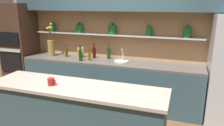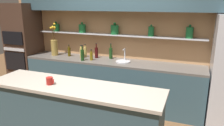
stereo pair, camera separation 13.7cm
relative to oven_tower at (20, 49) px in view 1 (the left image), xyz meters
name	(u,v)px [view 1 (the left image)]	position (x,y,z in m)	size (l,w,h in m)	color
back_wall_unit	(120,28)	(2.28, 0.29, 0.54)	(5.20, 0.44, 2.60)	tan
back_counter_unit	(109,82)	(2.14, 0.00, -0.55)	(3.61, 0.62, 0.92)	#334C56
island_counter	(77,122)	(2.28, -1.66, -0.50)	(2.31, 0.61, 1.02)	#334C56
oven_tower	(20,49)	(0.00, 0.00, 0.00)	(0.64, 0.64, 2.03)	#3D281E
flower_vase	(51,46)	(0.82, 0.02, 0.11)	(0.15, 0.19, 0.70)	olive
sink_fixture	(121,61)	(2.40, 0.01, -0.07)	(0.28, 0.28, 0.25)	#B7B7BC
bottle_oil_0	(89,56)	(1.77, -0.10, -0.01)	(0.06, 0.06, 0.22)	brown
bottle_oil_1	(66,52)	(1.17, 0.05, 0.01)	(0.06, 0.06, 0.25)	#47380A
bottle_spirit_2	(79,53)	(1.49, -0.01, 0.02)	(0.06, 0.06, 0.28)	tan
bottle_wine_3	(109,53)	(2.08, 0.17, 0.03)	(0.07, 0.07, 0.32)	#193814
bottle_wine_4	(80,55)	(1.61, -0.18, 0.02)	(0.07, 0.07, 0.31)	#193814
bottle_wine_5	(94,52)	(1.78, 0.12, 0.02)	(0.07, 0.07, 0.31)	#380C0C
bottle_spirit_6	(83,52)	(1.52, 0.12, 0.02)	(0.07, 0.07, 0.27)	tan
coffee_mug	(51,82)	(1.98, -1.73, 0.05)	(0.11, 0.09, 0.09)	maroon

